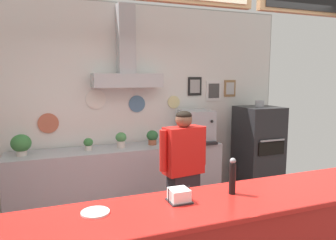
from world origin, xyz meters
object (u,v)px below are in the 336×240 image
potted_thyme (88,144)px  napkin_holder (179,196)px  shop_worker (183,174)px  potted_basil (21,144)px  pizza_oven (258,151)px  espresso_machine (196,126)px  potted_sage (152,137)px  potted_oregano (121,139)px  pepper_grinder (232,176)px  condiment_plate (95,212)px

potted_thyme → napkin_holder: bearing=-83.4°
shop_worker → potted_basil: bearing=-42.8°
pizza_oven → potted_basil: size_ratio=5.62×
pizza_oven → shop_worker: size_ratio=1.00×
shop_worker → espresso_machine: (0.73, 1.16, 0.33)m
espresso_machine → potted_sage: (-0.70, 0.04, -0.12)m
potted_oregano → potted_sage: size_ratio=1.03×
pizza_oven → potted_basil: 3.50m
shop_worker → potted_thyme: shop_worker is taller
potted_thyme → potted_basil: (-0.84, 0.01, 0.06)m
shop_worker → espresso_machine: 1.41m
potted_oregano → pepper_grinder: bearing=-84.3°
napkin_holder → shop_worker: bearing=64.9°
potted_sage → napkin_holder: (-0.65, -2.51, 0.09)m
pizza_oven → potted_sage: (-1.71, 0.24, 0.31)m
potted_sage → potted_basil: 1.77m
potted_oregano → shop_worker: bearing=-69.2°
pepper_grinder → espresso_machine: bearing=69.4°
potted_oregano → espresso_machine: bearing=-0.4°
potted_sage → potted_basil: bearing=-179.3°
condiment_plate → pepper_grinder: (0.98, -0.02, 0.13)m
condiment_plate → potted_sage: bearing=64.2°
potted_sage → pizza_oven: bearing=-8.0°
potted_thyme → potted_oregano: bearing=-0.4°
potted_oregano → pepper_grinder: pepper_grinder is taller
pizza_oven → napkin_holder: pizza_oven is taller
potted_thyme → potted_sage: potted_sage is taller
pizza_oven → napkin_holder: (-2.35, -2.27, 0.40)m
condiment_plate → espresso_machine: bearing=52.1°
potted_oregano → pepper_grinder: (0.25, -2.48, 0.17)m
potted_thyme → pepper_grinder: size_ratio=0.64×
condiment_plate → pizza_oven: bearing=37.7°
pepper_grinder → napkin_holder: pepper_grinder is taller
potted_thyme → condiment_plate: bearing=-96.4°
pizza_oven → potted_oregano: size_ratio=6.98×
potted_thyme → napkin_holder: napkin_holder is taller
condiment_plate → napkin_holder: 0.56m
pizza_oven → shop_worker: shop_worker is taller
potted_oregano → condiment_plate: (-0.73, -2.46, 0.05)m
potted_sage → pepper_grinder: bearing=-95.2°
pizza_oven → potted_basil: bearing=176.4°
espresso_machine → pepper_grinder: espresso_machine is taller
pizza_oven → condiment_plate: size_ratio=8.64×
potted_sage → condiment_plate: bearing=-115.8°
pizza_oven → potted_thyme: 2.66m
potted_thyme → pepper_grinder: bearing=-74.2°
pizza_oven → pepper_grinder: size_ratio=5.75×
potted_oregano → potted_sage: potted_oregano is taller
pizza_oven → pepper_grinder: pizza_oven is taller
condiment_plate → napkin_holder: bearing=-1.8°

